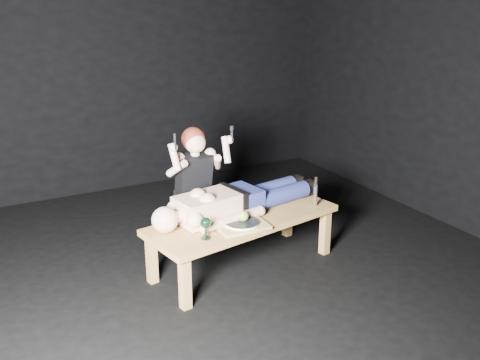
{
  "coord_description": "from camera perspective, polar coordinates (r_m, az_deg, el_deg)",
  "views": [
    {
      "loc": [
        -1.69,
        -3.51,
        2.19
      ],
      "look_at": [
        0.3,
        0.16,
        0.75
      ],
      "focal_mm": 41.55,
      "sensor_mm": 36.0,
      "label": 1
    }
  ],
  "objects": [
    {
      "name": "table",
      "position": [
        4.58,
        0.3,
        -6.4
      ],
      "size": [
        1.67,
        0.85,
        0.45
      ],
      "primitive_type": "cube",
      "rotation": [
        0.0,
        0.0,
        0.17
      ],
      "color": "olive",
      "rests_on": "ground"
    },
    {
      "name": "apple",
      "position": [
        4.29,
        0.33,
        -3.71
      ],
      "size": [
        0.08,
        0.08,
        0.08
      ],
      "primitive_type": "sphere",
      "color": "#439429",
      "rests_on": "plate"
    },
    {
      "name": "back_wall",
      "position": [
        6.29,
        -12.93,
        12.26
      ],
      "size": [
        5.0,
        0.0,
        5.0
      ],
      "primitive_type": "plane",
      "rotation": [
        1.57,
        0.0,
        0.0
      ],
      "color": "black",
      "rests_on": "ground"
    },
    {
      "name": "goblet",
      "position": [
        4.09,
        -3.55,
        -4.95
      ],
      "size": [
        0.09,
        0.09,
        0.17
      ],
      "primitive_type": null,
      "rotation": [
        0.0,
        0.0,
        0.17
      ],
      "color": "black",
      "rests_on": "table"
    },
    {
      "name": "ground",
      "position": [
        4.48,
        -2.4,
        -10.3
      ],
      "size": [
        5.0,
        5.0,
        0.0
      ],
      "primitive_type": "plane",
      "color": "black",
      "rests_on": "ground"
    },
    {
      "name": "spoon_flat",
      "position": [
        4.41,
        1.14,
        -4.2
      ],
      "size": [
        0.13,
        0.13,
        0.01
      ],
      "primitive_type": "cube",
      "rotation": [
        0.0,
        0.0,
        0.79
      ],
      "color": "#B2B2B7",
      "rests_on": "table"
    },
    {
      "name": "plate",
      "position": [
        4.29,
        0.16,
        -4.44
      ],
      "size": [
        0.27,
        0.27,
        0.02
      ],
      "primitive_type": "cylinder",
      "rotation": [
        0.0,
        0.0,
        -0.03
      ],
      "color": "white",
      "rests_on": "serving_tray"
    },
    {
      "name": "kneeling_woman",
      "position": [
        4.84,
        -5.06,
        -0.58
      ],
      "size": [
        0.61,
        0.69,
        1.15
      ],
      "primitive_type": null,
      "rotation": [
        0.0,
        0.0,
        -0.01
      ],
      "color": "black",
      "rests_on": "ground"
    },
    {
      "name": "lying_man",
      "position": [
        4.55,
        -0.15,
        -1.7
      ],
      "size": [
        1.62,
        0.73,
        0.26
      ],
      "primitive_type": null,
      "rotation": [
        0.0,
        0.0,
        0.17
      ],
      "color": "#EBB295",
      "rests_on": "table"
    },
    {
      "name": "serving_tray",
      "position": [
        4.3,
        0.16,
        -4.71
      ],
      "size": [
        0.4,
        0.29,
        0.02
      ],
      "primitive_type": "cube",
      "rotation": [
        0.0,
        0.0,
        -0.03
      ],
      "color": "tan",
      "rests_on": "table"
    },
    {
      "name": "carving_knife",
      "position": [
        4.7,
        7.77,
        -1.19
      ],
      "size": [
        0.04,
        0.04,
        0.26
      ],
      "primitive_type": null,
      "rotation": [
        0.0,
        0.0,
        0.17
      ],
      "color": "#B2B2B7",
      "rests_on": "table"
    },
    {
      "name": "knife_flat",
      "position": [
        4.36,
        2.25,
        -4.51
      ],
      "size": [
        0.06,
        0.17,
        0.01
      ],
      "primitive_type": "cube",
      "rotation": [
        0.0,
        0.0,
        -0.28
      ],
      "color": "#B2B2B7",
      "rests_on": "table"
    },
    {
      "name": "fork_flat",
      "position": [
        4.18,
        -2.02,
        -5.58
      ],
      "size": [
        0.09,
        0.16,
        0.01
      ],
      "primitive_type": "cube",
      "rotation": [
        0.0,
        0.0,
        0.44
      ],
      "color": "#B2B2B7",
      "rests_on": "table"
    }
  ]
}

